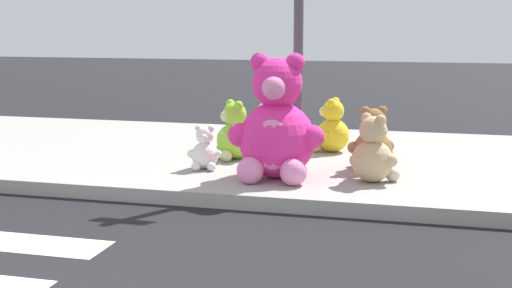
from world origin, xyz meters
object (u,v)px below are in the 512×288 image
object	(u,v)px
sign_pole	(299,18)
plush_brown	(372,144)
plush_yellow	(331,130)
plush_lavender	(265,131)
plush_white	(205,151)
plush_lime	(233,136)
plush_pink_large	(276,129)
plush_tan	(374,155)

from	to	relation	value
sign_pole	plush_brown	size ratio (longest dim) A/B	4.41
sign_pole	plush_yellow	bearing A→B (deg)	77.61
sign_pole	plush_lavender	size ratio (longest dim) A/B	4.80
plush_white	plush_lime	distance (m)	0.66
plush_pink_large	plush_lime	distance (m)	1.19
plush_tan	plush_lime	distance (m)	1.93
plush_white	plush_lime	world-z (taller)	plush_lime
plush_lime	sign_pole	bearing A→B (deg)	-19.53
plush_pink_large	plush_yellow	size ratio (longest dim) A/B	1.90
plush_lime	plush_pink_large	bearing A→B (deg)	-50.26
plush_white	plush_pink_large	bearing A→B (deg)	-15.81
plush_pink_large	plush_lavender	xyz separation A→B (m)	(-0.49, 1.48, -0.27)
sign_pole	plush_lavender	world-z (taller)	sign_pole
plush_lime	plush_brown	bearing A→B (deg)	-6.12
plush_yellow	plush_pink_large	bearing A→B (deg)	-101.86
plush_yellow	plush_lime	distance (m)	1.33
sign_pole	plush_yellow	world-z (taller)	sign_pole
plush_pink_large	plush_lime	xyz separation A→B (m)	(-0.74, 0.89, -0.24)
sign_pole	plush_brown	world-z (taller)	sign_pole
plush_yellow	plush_white	world-z (taller)	plush_yellow
sign_pole	plush_lime	distance (m)	1.68
plush_pink_large	plush_white	distance (m)	0.98
plush_lime	plush_lavender	distance (m)	0.64
plush_pink_large	plush_white	xyz separation A→B (m)	(-0.89, 0.25, -0.33)
sign_pole	plush_white	bearing A→B (deg)	-161.39
plush_brown	plush_white	bearing A→B (deg)	-165.99
sign_pole	plush_tan	distance (m)	1.75
plush_white	plush_lime	bearing A→B (deg)	77.10
plush_brown	plush_tan	size ratio (longest dim) A/B	1.01
plush_pink_large	plush_lavender	distance (m)	1.58
plush_lavender	plush_pink_large	bearing A→B (deg)	-71.75
plush_white	plush_yellow	bearing A→B (deg)	48.72
plush_yellow	plush_brown	size ratio (longest dim) A/B	0.97
sign_pole	plush_lime	world-z (taller)	sign_pole
sign_pole	plush_pink_large	world-z (taller)	sign_pole
plush_white	plush_tan	xyz separation A→B (m)	(1.91, -0.15, 0.08)
plush_yellow	plush_lime	size ratio (longest dim) A/B	0.97
sign_pole	plush_lavender	distance (m)	1.79
plush_yellow	plush_white	distance (m)	1.88
plush_yellow	plush_brown	world-z (taller)	plush_brown
plush_tan	plush_lime	bearing A→B (deg)	155.91
sign_pole	plush_lavender	bearing A→B (deg)	124.01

